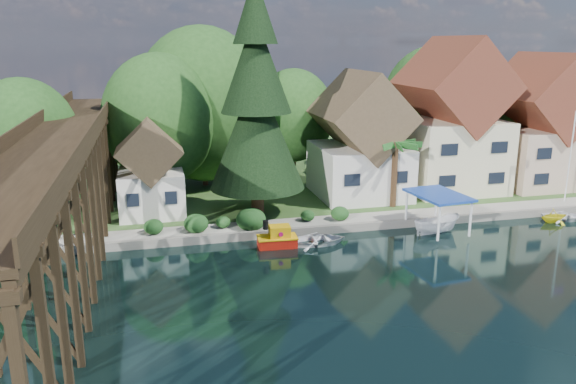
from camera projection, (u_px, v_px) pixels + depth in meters
name	position (u px, v px, depth m)	size (l,w,h in m)	color
ground	(342.00, 278.00, 34.03)	(140.00, 140.00, 0.00)	black
bank	(248.00, 161.00, 65.89)	(140.00, 52.00, 0.50)	#284A1D
seawall	(358.00, 227.00, 42.37)	(60.00, 0.40, 0.62)	slate
promenade	(376.00, 217.00, 43.99)	(50.00, 2.60, 0.06)	gray
trestle_bridge	(65.00, 187.00, 33.87)	(4.12, 44.18, 9.30)	black
house_left	(360.00, 144.00, 49.31)	(7.64, 8.64, 11.02)	silver
house_center	(451.00, 125.00, 51.49)	(8.65, 9.18, 13.89)	beige
house_right	(539.00, 130.00, 53.23)	(8.15, 8.64, 12.45)	#C4A78C
shed	(151.00, 173.00, 44.16)	(5.09, 5.40, 7.85)	silver
bg_trees	(280.00, 115.00, 52.32)	(49.90, 13.30, 10.57)	#382314
shrubs	(242.00, 219.00, 41.36)	(15.76, 2.47, 1.70)	#173D16
conifer	(256.00, 104.00, 42.56)	(7.41, 7.41, 18.24)	#382314
palm_tree	(396.00, 146.00, 45.73)	(5.27, 5.27, 5.86)	#382314
flagpole	(573.00, 147.00, 47.13)	(1.23, 0.11, 7.85)	white
tugboat	(278.00, 238.00, 39.07)	(2.85, 1.68, 2.00)	red
boat_white_a	(318.00, 239.00, 39.57)	(2.84, 3.97, 0.82)	white
boat_canopy	(437.00, 217.00, 41.55)	(4.00, 5.13, 3.07)	white
boat_yellow	(554.00, 215.00, 44.36)	(2.03, 2.35, 1.24)	yellow
boat_white_b	(565.00, 215.00, 45.03)	(2.51, 3.51, 0.73)	white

